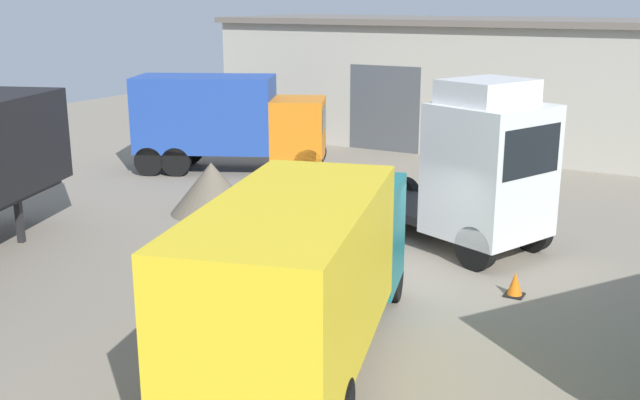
{
  "coord_description": "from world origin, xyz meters",
  "views": [
    {
      "loc": [
        6.28,
        -14.91,
        6.25
      ],
      "look_at": [
        -2.06,
        0.29,
        1.6
      ],
      "focal_mm": 42.0,
      "sensor_mm": 36.0,
      "label": 1
    }
  ],
  "objects_px": {
    "gravel_pile": "(212,188)",
    "tractor_unit_white": "(474,171)",
    "box_truck_orange": "(227,119)",
    "traffic_cone": "(515,285)",
    "box_truck_teal": "(305,268)"
  },
  "relations": [
    {
      "from": "traffic_cone",
      "to": "box_truck_orange",
      "type": "bearing_deg",
      "value": 150.58
    },
    {
      "from": "gravel_pile",
      "to": "traffic_cone",
      "type": "bearing_deg",
      "value": -12.8
    },
    {
      "from": "box_truck_teal",
      "to": "traffic_cone",
      "type": "distance_m",
      "value": 5.8
    },
    {
      "from": "tractor_unit_white",
      "to": "gravel_pile",
      "type": "distance_m",
      "value": 8.04
    },
    {
      "from": "box_truck_orange",
      "to": "box_truck_teal",
      "type": "relative_size",
      "value": 0.92
    },
    {
      "from": "gravel_pile",
      "to": "tractor_unit_white",
      "type": "bearing_deg",
      "value": 3.13
    },
    {
      "from": "box_truck_teal",
      "to": "traffic_cone",
      "type": "bearing_deg",
      "value": -40.11
    },
    {
      "from": "tractor_unit_white",
      "to": "traffic_cone",
      "type": "distance_m",
      "value": 3.72
    },
    {
      "from": "tractor_unit_white",
      "to": "box_truck_teal",
      "type": "relative_size",
      "value": 0.88
    },
    {
      "from": "box_truck_orange",
      "to": "traffic_cone",
      "type": "xyz_separation_m",
      "value": [
        12.75,
        -7.19,
        -1.72
      ]
    },
    {
      "from": "box_truck_teal",
      "to": "gravel_pile",
      "type": "xyz_separation_m",
      "value": [
        -7.43,
        7.27,
        -1.09
      ]
    },
    {
      "from": "tractor_unit_white",
      "to": "gravel_pile",
      "type": "xyz_separation_m",
      "value": [
        -7.92,
        -0.43,
        -1.3
      ]
    },
    {
      "from": "tractor_unit_white",
      "to": "traffic_cone",
      "type": "bearing_deg",
      "value": -32.26
    },
    {
      "from": "traffic_cone",
      "to": "gravel_pile",
      "type": "bearing_deg",
      "value": 167.2
    },
    {
      "from": "box_truck_orange",
      "to": "gravel_pile",
      "type": "relative_size",
      "value": 2.9
    }
  ]
}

